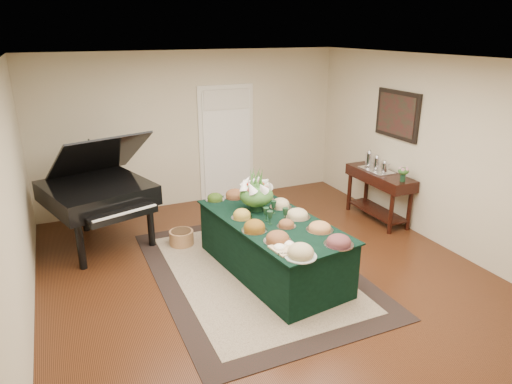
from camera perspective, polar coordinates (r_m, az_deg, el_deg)
name	(u,v)px	position (r m, az deg, el deg)	size (l,w,h in m)	color
ground	(265,275)	(6.05, 1.18, -10.28)	(6.00, 6.00, 0.00)	black
area_rug	(254,271)	(6.11, -0.25, -9.88)	(2.48, 3.48, 0.01)	black
kitchen_doorway	(227,144)	(8.46, -3.69, 5.97)	(1.05, 0.07, 2.10)	silver
buffet_table	(272,246)	(5.95, 1.99, -6.75)	(1.34, 2.36, 0.74)	black
food_platters	(275,218)	(5.75, 2.41, -3.21)	(1.11, 2.37, 0.12)	silver
cutting_board	(285,246)	(5.06, 3.66, -6.69)	(0.34, 0.34, 0.10)	tan
green_goblets	(274,213)	(5.77, 2.24, -2.66)	(0.29, 0.37, 0.18)	black
floral_centerpiece	(256,191)	(6.00, 0.05, 0.14)	(0.47, 0.47, 0.47)	black
grand_piano	(98,192)	(6.94, -19.15, 0.04)	(1.70, 1.88, 1.66)	black
wicker_basket	(182,238)	(6.86, -9.29, -5.70)	(0.35, 0.35, 0.22)	#99673D
mahogany_sideboard	(379,183)	(7.75, 15.17, 1.09)	(0.45, 1.30, 0.83)	black
tea_service	(376,163)	(7.76, 14.77, 3.51)	(0.34, 0.58, 0.30)	silver
pink_bouquet	(403,172)	(7.28, 17.95, 2.45)	(0.18, 0.18, 0.24)	black
wall_painting	(397,115)	(7.63, 17.23, 9.21)	(0.05, 0.95, 0.75)	black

